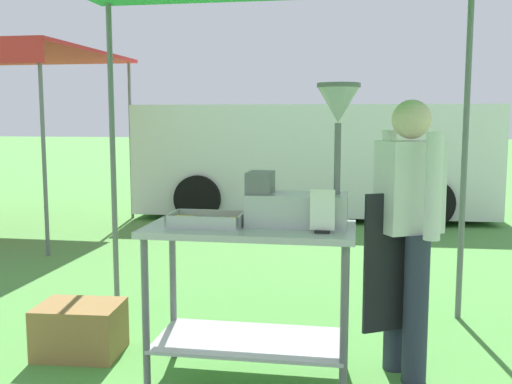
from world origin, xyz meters
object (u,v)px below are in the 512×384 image
(donut_cart, at_px, (250,271))
(van_white, at_px, (315,158))
(donut_tray, at_px, (206,221))
(donut_fryer, at_px, (305,180))
(supply_crate, at_px, (80,329))
(menu_sign, at_px, (322,215))
(vendor, at_px, (407,224))

(donut_cart, bearing_deg, van_white, 90.57)
(donut_tray, bearing_deg, donut_fryer, 11.05)
(donut_tray, height_order, supply_crate, donut_tray)
(donut_fryer, xyz_separation_m, supply_crate, (-1.44, 0.13, -1.00))
(menu_sign, relative_size, van_white, 0.04)
(donut_cart, height_order, van_white, van_white)
(vendor, xyz_separation_m, supply_crate, (-2.02, -0.02, -0.74))
(menu_sign, distance_m, van_white, 6.24)
(vendor, bearing_deg, donut_fryer, -165.65)
(supply_crate, relative_size, van_white, 0.10)
(donut_fryer, distance_m, menu_sign, 0.28)
(menu_sign, xyz_separation_m, vendor, (0.47, 0.35, -0.10))
(donut_fryer, height_order, vendor, donut_fryer)
(donut_tray, bearing_deg, menu_sign, -8.48)
(donut_cart, bearing_deg, donut_tray, -170.35)
(menu_sign, height_order, van_white, van_white)
(vendor, relative_size, supply_crate, 2.95)
(donut_cart, bearing_deg, menu_sign, -18.77)
(donut_cart, xyz_separation_m, vendor, (0.88, 0.21, 0.26))
(van_white, bearing_deg, donut_fryer, -86.59)
(donut_tray, distance_m, menu_sign, 0.67)
(donut_tray, height_order, vendor, vendor)
(donut_cart, xyz_separation_m, supply_crate, (-1.14, 0.20, -0.48))
(donut_fryer, bearing_deg, supply_crate, 174.78)
(donut_cart, relative_size, vendor, 0.73)
(donut_cart, distance_m, van_white, 6.08)
(supply_crate, bearing_deg, donut_cart, -9.74)
(donut_tray, bearing_deg, vendor, 12.77)
(donut_tray, relative_size, van_white, 0.08)
(vendor, height_order, van_white, van_white)
(menu_sign, distance_m, supply_crate, 1.80)
(donut_tray, distance_m, van_white, 6.12)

